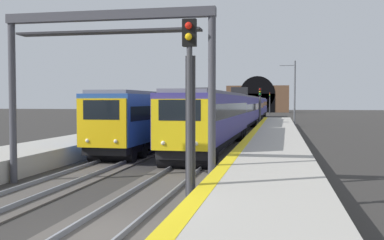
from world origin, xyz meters
TOP-DOWN VIEW (x-y plane):
  - ground_plane at (0.00, 0.00)m, footprint 320.00×320.00m
  - platform_right at (0.00, -3.93)m, footprint 112.00×3.66m
  - platform_right_edge_strip at (0.00, -2.35)m, footprint 112.00×0.50m
  - track_main_line at (0.00, 0.00)m, footprint 160.00×2.82m
  - train_main_approaching at (48.67, 0.00)m, footprint 77.90×3.11m
  - train_adjacent_platform at (30.36, 4.24)m, footprint 38.20×3.11m
  - railway_signal_near at (2.17, -1.87)m, footprint 0.39×0.38m
  - railway_signal_mid at (46.29, -1.87)m, footprint 0.39×0.38m
  - railway_signal_far at (99.15, -1.87)m, footprint 0.39×0.38m
  - overhead_signal_gantry at (6.20, 2.12)m, footprint 0.70×8.32m
  - tunnel_portal at (121.29, 2.12)m, footprint 2.53×17.77m
  - catenary_mast_near at (49.97, -6.13)m, footprint 0.22×2.07m

SIDE VIEW (x-z plane):
  - ground_plane at x=0.00m, z-range 0.00..0.00m
  - track_main_line at x=0.00m, z-range -0.06..0.15m
  - platform_right at x=0.00m, z-range 0.00..0.91m
  - platform_right_edge_strip at x=0.00m, z-range 0.91..0.92m
  - train_adjacent_platform at x=30.36m, z-range -0.18..4.57m
  - train_main_approaching at x=48.67m, z-range -0.17..4.59m
  - railway_signal_mid at x=46.29m, z-range 0.53..5.45m
  - railway_signal_far at x=99.15m, z-range 0.56..5.87m
  - railway_signal_near at x=2.17m, z-range 0.46..5.99m
  - tunnel_portal at x=121.29m, z-range -1.31..9.03m
  - catenary_mast_near at x=49.97m, z-range 0.11..8.57m
  - overhead_signal_gantry at x=6.20m, z-range 1.71..8.40m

